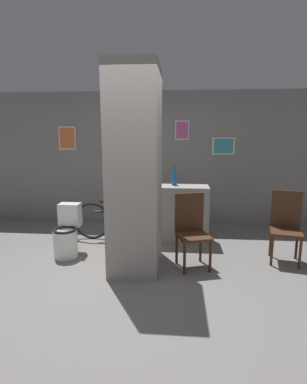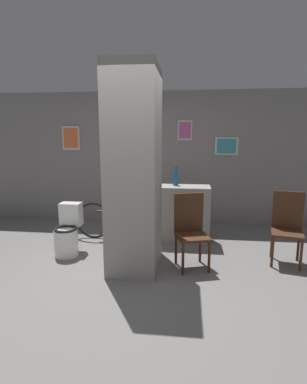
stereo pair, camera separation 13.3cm
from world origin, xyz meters
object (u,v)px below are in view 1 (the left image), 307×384
Objects in this scene: toilet at (67,234)px; chair_by_doorway at (286,224)px; chair_near_pillar at (191,228)px; bottle_tall at (174,178)px; bicycle at (120,221)px.

toilet is 0.76× the size of chair_by_doorway.
toilet is 0.76× the size of chair_near_pillar.
chair_by_doorway is 1.84m from bottle_tall.
bottle_tall is (-1.58, 0.78, 0.52)m from chair_by_doorway.
bicycle is (-1.17, 0.92, -0.20)m from chair_near_pillar.
chair_by_doorway is at bearing -4.71° from chair_near_pillar.
chair_near_pillar is 1.36m from chair_by_doorway.
toilet reaches higher than bicycle.
toilet is 0.47× the size of bicycle.
chair_by_doorway is at bearing -14.13° from bicycle.
toilet is at bearing -150.77° from bottle_tall.
toilet is 1.83m from chair_near_pillar.
chair_by_doorway is 0.63× the size of bicycle.
chair_near_pillar is at bearing -38.15° from bicycle.
bottle_tall is at bearing 86.46° from chair_near_pillar.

